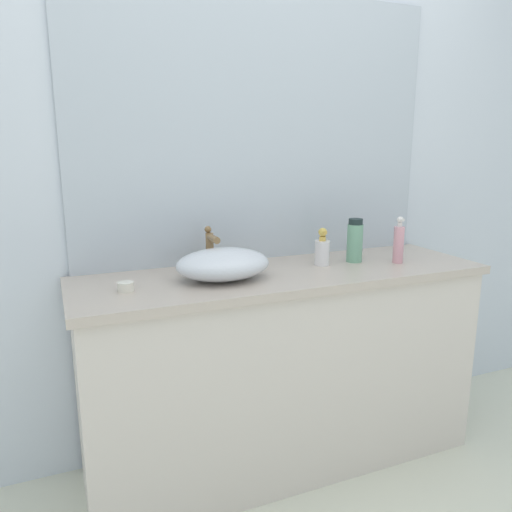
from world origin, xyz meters
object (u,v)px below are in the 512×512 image
object	(u,v)px
sink_basin	(223,264)
perfume_bottle	(322,250)
soap_dispenser	(399,243)
lotion_bottle	(355,241)
candle_jar	(126,287)

from	to	relation	value
sink_basin	perfume_bottle	world-z (taller)	perfume_bottle
perfume_bottle	soap_dispenser	bearing A→B (deg)	-15.27
lotion_bottle	sink_basin	bearing A→B (deg)	-175.19
soap_dispenser	perfume_bottle	distance (m)	0.34
soap_dispenser	lotion_bottle	distance (m)	0.19
soap_dispenser	sink_basin	bearing A→B (deg)	177.35
sink_basin	lotion_bottle	xyz separation A→B (m)	(0.63, 0.05, 0.03)
lotion_bottle	perfume_bottle	distance (m)	0.16
perfume_bottle	candle_jar	bearing A→B (deg)	-175.38
soap_dispenser	candle_jar	bearing A→B (deg)	178.90
soap_dispenser	candle_jar	distance (m)	1.16
sink_basin	soap_dispenser	world-z (taller)	soap_dispenser
sink_basin	candle_jar	size ratio (longest dim) A/B	6.29
sink_basin	lotion_bottle	world-z (taller)	lotion_bottle
soap_dispenser	candle_jar	size ratio (longest dim) A/B	3.53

